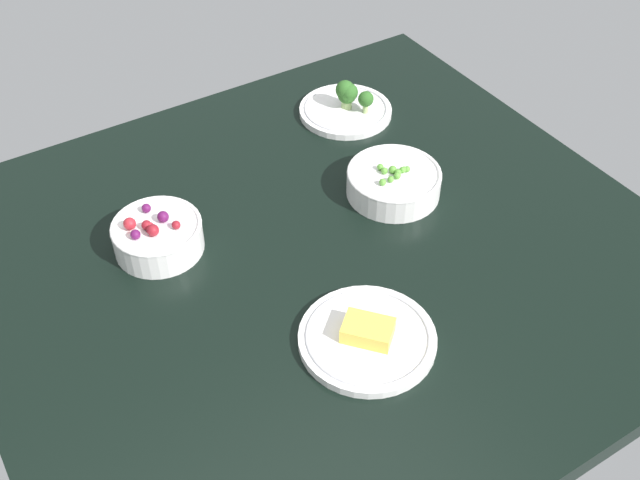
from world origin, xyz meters
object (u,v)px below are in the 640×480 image
object	(u,v)px
plate_broccoli	(347,106)
bowl_berries	(158,235)
plate_cheese	(367,337)
bowl_peas	(394,182)

from	to	relation	value
plate_broccoli	bowl_berries	bearing A→B (deg)	-160.89
plate_cheese	bowl_berries	bearing A→B (deg)	117.15
bowl_peas	plate_broccoli	xyz separation A→B (cm)	(7.32, 26.99, -0.83)
plate_broccoli	bowl_peas	bearing A→B (deg)	-105.17
plate_broccoli	plate_cheese	world-z (taller)	plate_broccoli
plate_cheese	bowl_peas	bearing A→B (deg)	47.82
plate_broccoli	bowl_berries	distance (cm)	53.85
plate_broccoli	plate_cheese	bearing A→B (deg)	-120.56
bowl_peas	bowl_berries	world-z (taller)	bowl_berries
bowl_peas	plate_broccoli	distance (cm)	27.98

